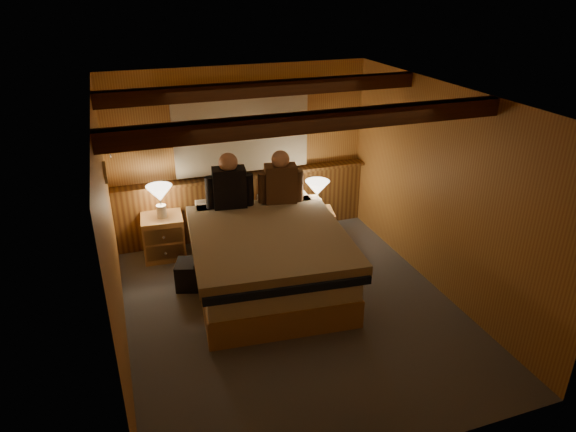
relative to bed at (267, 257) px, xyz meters
name	(u,v)px	position (x,y,z in m)	size (l,w,h in m)	color
floor	(293,309)	(0.11, -0.58, -0.40)	(4.20, 4.20, 0.00)	#4C515B
ceiling	(293,97)	(0.11, -0.58, 2.00)	(4.20, 4.20, 0.00)	#BC9046
wall_back	(242,154)	(0.11, 1.52, 0.80)	(3.60, 3.60, 0.00)	#C49146
wall_left	(111,240)	(-1.69, -0.58, 0.80)	(4.20, 4.20, 0.00)	#C49146
wall_right	(441,192)	(1.91, -0.58, 0.80)	(4.20, 4.20, 0.00)	#C49146
wall_front	(397,333)	(0.11, -2.68, 0.80)	(3.60, 3.60, 0.00)	#C49146
wainscot	(245,203)	(0.11, 1.45, 0.09)	(3.60, 0.23, 0.94)	brown
curtain_window	(242,133)	(0.11, 1.45, 1.12)	(2.18, 0.09, 1.11)	#472511
ceiling_beams	(288,103)	(0.11, -0.43, 1.91)	(3.60, 1.65, 0.16)	#472511
coat_rail	(108,144)	(-1.60, 0.99, 1.27)	(0.05, 0.55, 0.24)	silver
framed_print	(332,121)	(1.46, 1.50, 1.15)	(0.30, 0.04, 0.25)	tan
bed	(267,257)	(0.00, 0.00, 0.00)	(1.93, 2.40, 0.77)	#B08B4B
nightstand_left	(164,237)	(-1.09, 1.15, -0.11)	(0.56, 0.51, 0.58)	#B08B4B
nightstand_right	(315,229)	(0.93, 0.75, -0.13)	(0.56, 0.52, 0.53)	#B08B4B
lamp_left	(160,195)	(-1.07, 1.15, 0.49)	(0.33, 0.33, 0.43)	white
lamp_right	(317,190)	(0.96, 0.79, 0.43)	(0.33, 0.33, 0.43)	white
person_left	(229,185)	(-0.24, 0.78, 0.66)	(0.60, 0.29, 0.74)	black
person_right	(281,181)	(0.42, 0.72, 0.65)	(0.58, 0.31, 0.72)	#503420
duffel_bag	(200,274)	(-0.77, 0.25, -0.22)	(0.63, 0.49, 0.40)	black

